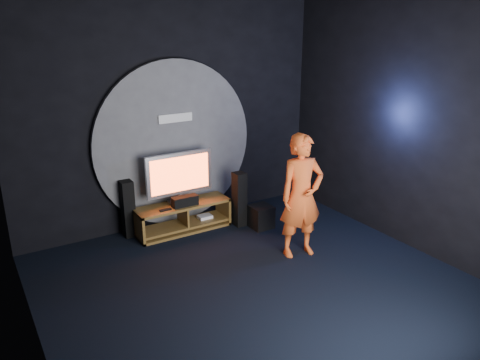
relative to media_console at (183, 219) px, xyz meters
name	(u,v)px	position (x,y,z in m)	size (l,w,h in m)	color
floor	(262,289)	(0.09, -2.05, -0.19)	(5.00, 5.00, 0.00)	black
back_wall	(172,115)	(0.09, 0.45, 1.56)	(5.00, 0.04, 3.50)	black
front_wall	(472,235)	(0.09, -4.55, 1.56)	(5.00, 0.04, 3.50)	black
left_wall	(19,193)	(-2.41, -2.05, 1.56)	(0.04, 5.00, 3.50)	black
right_wall	(414,126)	(2.59, -2.05, 1.56)	(0.04, 5.00, 3.50)	black
wall_disc_panel	(175,144)	(0.09, 0.39, 1.11)	(2.60, 0.11, 2.60)	#515156
media_console	(183,219)	(0.00, 0.00, 0.00)	(1.48, 0.45, 0.45)	brown
tv	(179,176)	(-0.01, 0.07, 0.69)	(1.07, 0.22, 0.80)	silver
center_speaker	(185,201)	(-0.01, -0.09, 0.33)	(0.40, 0.15, 0.15)	black
remote	(165,210)	(-0.34, -0.12, 0.27)	(0.18, 0.05, 0.02)	black
tower_speaker_left	(128,209)	(-0.79, 0.26, 0.25)	(0.18, 0.20, 0.88)	black
tower_speaker_right	(239,199)	(0.85, -0.28, 0.25)	(0.18, 0.20, 0.88)	black
subwoofer	(261,217)	(1.10, -0.54, -0.01)	(0.33, 0.33, 0.36)	black
player	(301,196)	(1.06, -1.56, 0.67)	(0.63, 0.41, 1.73)	#EF5920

